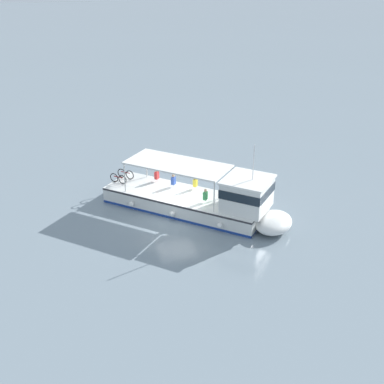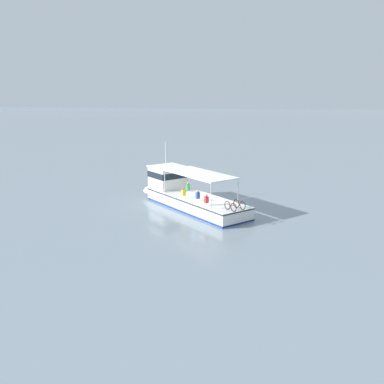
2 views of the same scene
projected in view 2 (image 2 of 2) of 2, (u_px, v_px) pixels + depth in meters
The scene contains 2 objects.
ground_plane at pixel (207, 207), 36.77m from camera, with size 400.00×400.00×0.00m, color gray.
ferry_main at pixel (185, 194), 37.03m from camera, with size 11.08×11.26×5.32m.
Camera 2 is at (35.16, 4.64, 9.87)m, focal length 39.51 mm.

